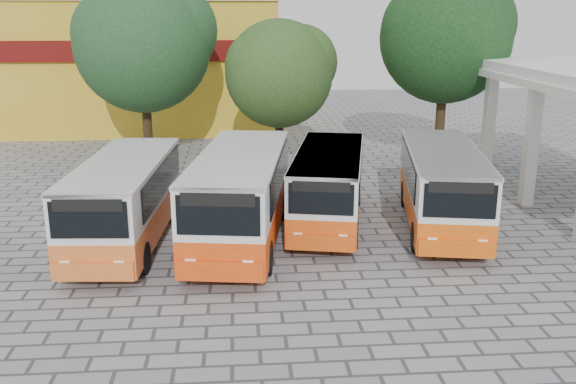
{
  "coord_description": "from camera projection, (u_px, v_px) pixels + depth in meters",
  "views": [
    {
      "loc": [
        -3.53,
        -17.43,
        7.43
      ],
      "look_at": [
        -1.85,
        3.46,
        1.5
      ],
      "focal_mm": 40.0,
      "sensor_mm": 36.0,
      "label": 1
    }
  ],
  "objects": [
    {
      "name": "ground",
      "position": [
        359.0,
        271.0,
        19.02
      ],
      "size": [
        90.0,
        90.0,
        0.0
      ],
      "primitive_type": "plane",
      "color": "gray",
      "rests_on": "ground"
    },
    {
      "name": "bus_centre_right",
      "position": [
        329.0,
        183.0,
        22.81
      ],
      "size": [
        3.71,
        7.75,
        2.66
      ],
      "rotation": [
        0.0,
        0.0,
        -0.21
      ],
      "color": "#D2480B",
      "rests_on": "ground"
    },
    {
      "name": "bus_centre_left",
      "position": [
        240.0,
        192.0,
        20.92
      ],
      "size": [
        3.73,
        8.66,
        3.01
      ],
      "rotation": [
        0.0,
        0.0,
        -0.15
      ],
      "color": "#DA3F09",
      "rests_on": "ground"
    },
    {
      "name": "bus_far_left",
      "position": [
        125.0,
        197.0,
        20.78
      ],
      "size": [
        2.93,
        7.95,
        2.81
      ],
      "rotation": [
        0.0,
        0.0,
        -0.07
      ],
      "color": "orange",
      "rests_on": "ground"
    },
    {
      "name": "tree_right",
      "position": [
        447.0,
        33.0,
        30.25
      ],
      "size": [
        6.52,
        6.21,
        9.32
      ],
      "color": "#392B17",
      "rests_on": "ground"
    },
    {
      "name": "shophouse_block",
      "position": [
        121.0,
        63.0,
        41.96
      ],
      "size": [
        20.4,
        10.4,
        8.3
      ],
      "color": "gold",
      "rests_on": "ground"
    },
    {
      "name": "tree_middle",
      "position": [
        280.0,
        70.0,
        30.07
      ],
      "size": [
        5.33,
        5.08,
        7.13
      ],
      "color": "black",
      "rests_on": "ground"
    },
    {
      "name": "bus_far_right",
      "position": [
        442.0,
        183.0,
        22.43
      ],
      "size": [
        3.77,
        8.17,
        2.82
      ],
      "rotation": [
        0.0,
        0.0,
        -0.19
      ],
      "color": "#DD5108",
      "rests_on": "ground"
    },
    {
      "name": "tree_left",
      "position": [
        144.0,
        40.0,
        31.52
      ],
      "size": [
        7.04,
        6.7,
        9.19
      ],
      "color": "#352614",
      "rests_on": "ground"
    }
  ]
}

